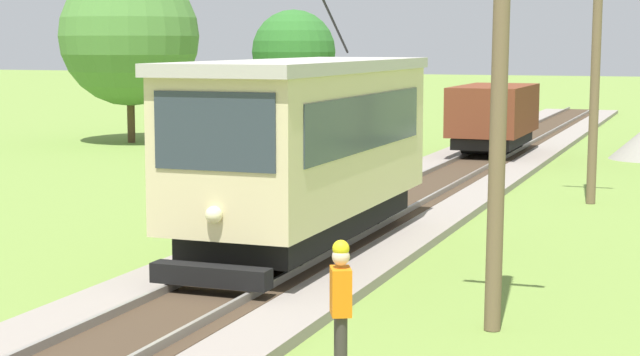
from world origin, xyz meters
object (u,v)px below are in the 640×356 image
at_px(utility_pole_near_tram, 500,58).
at_px(utility_pole_mid, 596,41).
at_px(tree_right_near, 129,36).
at_px(freight_car, 494,116).
at_px(tree_horizon, 294,52).
at_px(red_tram, 306,145).
at_px(track_worker, 341,305).

distance_m(utility_pole_near_tram, utility_pole_mid, 12.92).
xyz_separation_m(utility_pole_near_tram, tree_right_near, (-19.81, 23.28, 0.47)).
xyz_separation_m(freight_car, utility_pole_mid, (4.46, -9.47, 2.62)).
bearing_deg(tree_horizon, utility_pole_near_tram, -63.16).
xyz_separation_m(utility_pole_near_tram, utility_pole_mid, (0.00, 12.92, 0.24)).
xyz_separation_m(freight_car, tree_horizon, (-10.85, 7.86, 2.15)).
distance_m(red_tram, tree_horizon, 28.59).
distance_m(freight_car, utility_pole_near_tram, 22.95).
distance_m(utility_pole_near_tram, tree_right_near, 30.57).
bearing_deg(tree_horizon, track_worker, -67.24).
xyz_separation_m(red_tram, tree_right_near, (-15.35, 19.43, 2.21)).
distance_m(track_worker, tree_right_near, 32.48).
bearing_deg(freight_car, utility_pole_near_tram, -78.74).
height_order(tree_right_near, tree_horizon, tree_right_near).
xyz_separation_m(red_tram, track_worker, (3.17, -7.03, -1.21)).
relative_size(utility_pole_mid, tree_right_near, 1.12).
xyz_separation_m(red_tram, tree_horizon, (-10.85, 26.40, 1.52)).
height_order(freight_car, utility_pole_near_tram, utility_pole_near_tram).
height_order(red_tram, tree_right_near, tree_right_near).
bearing_deg(utility_pole_near_tram, track_worker, -111.92).
distance_m(utility_pole_mid, track_worker, 16.46).
distance_m(utility_pole_mid, tree_right_near, 22.36).
relative_size(freight_car, utility_pole_near_tram, 0.68).
relative_size(utility_pole_mid, tree_horizon, 1.44).
xyz_separation_m(freight_car, tree_right_near, (-15.35, 0.89, 2.85)).
relative_size(red_tram, utility_pole_mid, 1.05).
bearing_deg(utility_pole_near_tram, freight_car, 101.26).
relative_size(red_tram, track_worker, 4.79).
height_order(red_tram, utility_pole_mid, utility_pole_mid).
bearing_deg(tree_horizon, red_tram, -67.65).
height_order(utility_pole_near_tram, track_worker, utility_pole_near_tram).
relative_size(red_tram, tree_right_near, 1.17).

